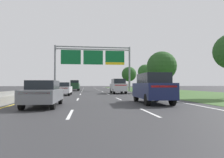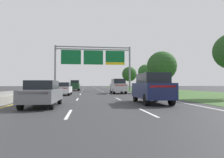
# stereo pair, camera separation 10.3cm
# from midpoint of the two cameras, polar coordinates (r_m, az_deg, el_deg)

# --- Properties ---
(ground_plane) EXTENTS (220.00, 220.00, 0.00)m
(ground_plane) POSITION_cam_midpoint_polar(r_m,az_deg,el_deg) (33.91, -5.58, -3.75)
(ground_plane) COLOR #333335
(lane_striping) EXTENTS (11.96, 106.00, 0.01)m
(lane_striping) POSITION_cam_midpoint_polar(r_m,az_deg,el_deg) (33.45, -5.56, -3.77)
(lane_striping) COLOR white
(lane_striping) RESTS_ON ground
(grass_verge_right) EXTENTS (14.00, 110.00, 0.02)m
(grass_verge_right) POSITION_cam_midpoint_polar(r_m,az_deg,el_deg) (37.09, 16.54, -3.48)
(grass_verge_right) COLOR #3D602D
(grass_verge_right) RESTS_ON ground
(median_barrier_concrete) EXTENTS (0.60, 110.00, 0.85)m
(median_barrier_concrete) POSITION_cam_midpoint_polar(r_m,az_deg,el_deg) (34.32, -16.68, -3.08)
(median_barrier_concrete) COLOR gray
(median_barrier_concrete) RESTS_ON ground
(overhead_sign_gantry) EXTENTS (15.06, 0.42, 8.93)m
(overhead_sign_gantry) POSITION_cam_midpoint_polar(r_m,az_deg,el_deg) (40.21, -5.41, 5.62)
(overhead_sign_gantry) COLOR gray
(overhead_sign_gantry) RESTS_ON ground
(pickup_truck_darkgreen) EXTENTS (2.08, 5.43, 2.20)m
(pickup_truck_darkgreen) POSITION_cam_midpoint_polar(r_m,az_deg,el_deg) (43.21, -10.62, -1.81)
(pickup_truck_darkgreen) COLOR #193D23
(pickup_truck_darkgreen) RESTS_ON ground
(car_white_left_lane_sedan) EXTENTS (1.85, 4.41, 1.57)m
(car_white_left_lane_sedan) POSITION_cam_midpoint_polar(r_m,az_deg,el_deg) (25.60, -13.68, -2.63)
(car_white_left_lane_sedan) COLOR silver
(car_white_left_lane_sedan) RESTS_ON ground
(car_navy_right_lane_suv) EXTENTS (2.04, 4.75, 2.11)m
(car_navy_right_lane_suv) POSITION_cam_midpoint_polar(r_m,az_deg,el_deg) (14.56, 11.16, -2.45)
(car_navy_right_lane_suv) COLOR #161E47
(car_navy_right_lane_suv) RESTS_ON ground
(car_grey_left_lane_sedan) EXTENTS (1.87, 4.42, 1.57)m
(car_grey_left_lane_sedan) POSITION_cam_midpoint_polar(r_m,az_deg,el_deg) (12.87, -19.00, -3.78)
(car_grey_left_lane_sedan) COLOR slate
(car_grey_left_lane_sedan) RESTS_ON ground
(car_black_left_lane_sedan) EXTENTS (1.95, 4.45, 1.57)m
(car_black_left_lane_sedan) POSITION_cam_midpoint_polar(r_m,az_deg,el_deg) (54.67, -10.28, -2.00)
(car_black_left_lane_sedan) COLOR black
(car_black_left_lane_sedan) RESTS_ON ground
(car_silver_right_lane_suv) EXTENTS (1.90, 4.70, 2.11)m
(car_silver_right_lane_suv) POSITION_cam_midpoint_polar(r_m,az_deg,el_deg) (29.27, 1.63, -1.97)
(car_silver_right_lane_suv) COLOR #B2B5BA
(car_silver_right_lane_suv) RESTS_ON ground
(roadside_tree_mid) EXTENTS (4.87, 4.87, 6.75)m
(roadside_tree_mid) POSITION_cam_midpoint_polar(r_m,az_deg,el_deg) (34.28, 13.77, 3.53)
(roadside_tree_mid) COLOR #4C3823
(roadside_tree_mid) RESTS_ON ground
(roadside_tree_far) EXTENTS (3.68, 3.68, 6.19)m
(roadside_tree_far) POSITION_cam_midpoint_polar(r_m,az_deg,el_deg) (50.07, 9.32, 1.96)
(roadside_tree_far) COLOR #4C3823
(roadside_tree_far) RESTS_ON ground
(roadside_tree_distant) EXTENTS (4.47, 4.47, 6.67)m
(roadside_tree_distant) POSITION_cam_midpoint_polar(r_m,az_deg,el_deg) (61.96, 4.77, 1.38)
(roadside_tree_distant) COLOR #4C3823
(roadside_tree_distant) RESTS_ON ground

